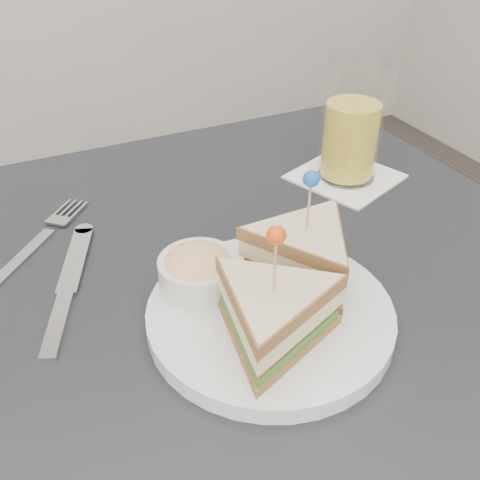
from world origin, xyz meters
TOP-DOWN VIEW (x-y plane):
  - table at (0.00, 0.00)m, footprint 0.80×0.80m
  - plate_meal at (0.01, -0.06)m, footprint 0.28×0.27m
  - cutlery_fork at (-0.18, 0.17)m, footprint 0.15×0.16m
  - cutlery_knife at (-0.16, 0.07)m, footprint 0.10×0.21m
  - drink_set at (0.24, 0.15)m, footprint 0.17×0.17m

SIDE VIEW (x-z plane):
  - table at x=0.00m, z-range 0.30..1.05m
  - cutlery_fork at x=-0.18m, z-range 0.75..0.76m
  - cutlery_knife at x=-0.16m, z-range 0.75..0.76m
  - plate_meal at x=0.01m, z-range 0.72..0.86m
  - drink_set at x=0.24m, z-range 0.74..0.91m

